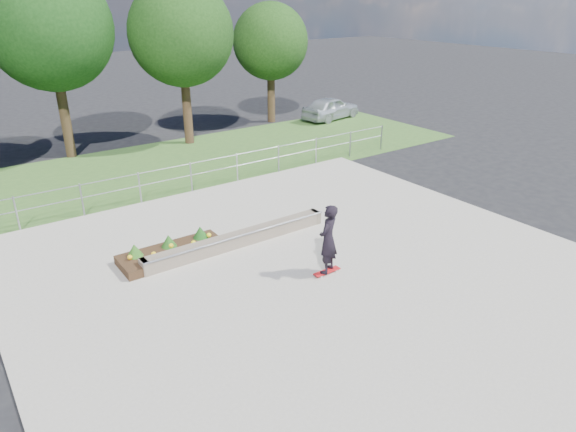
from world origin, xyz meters
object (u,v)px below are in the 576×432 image
object	(u,v)px
parked_car	(331,108)
grind_ledge	(239,239)
planter_bed	(172,251)
skateboarder	(328,239)

from	to	relation	value
parked_car	grind_ledge	bearing A→B (deg)	120.40
planter_bed	skateboarder	size ratio (longest dim) A/B	1.51
grind_ledge	parked_car	bearing A→B (deg)	41.07
planter_bed	parked_car	xyz separation A→B (m)	(15.04, 10.98, 0.43)
grind_ledge	planter_bed	xyz separation A→B (m)	(-1.91, 0.47, -0.02)
grind_ledge	planter_bed	size ratio (longest dim) A/B	2.00
parked_car	planter_bed	bearing A→B (deg)	115.46
planter_bed	parked_car	bearing A→B (deg)	36.13
grind_ledge	skateboarder	world-z (taller)	skateboarder
grind_ledge	planter_bed	bearing A→B (deg)	166.17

